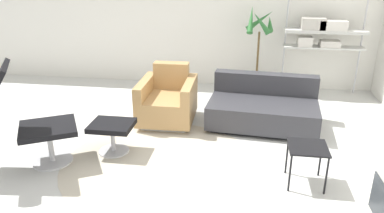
# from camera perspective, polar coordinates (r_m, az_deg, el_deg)

# --- Properties ---
(ground_plane) EXTENTS (12.00, 12.00, 0.00)m
(ground_plane) POSITION_cam_1_polar(r_m,az_deg,el_deg) (4.40, -2.92, -7.58)
(ground_plane) COLOR silver
(wall_back) EXTENTS (12.00, 0.09, 2.80)m
(wall_back) POSITION_cam_1_polar(r_m,az_deg,el_deg) (6.70, 1.72, 15.13)
(wall_back) COLOR silver
(wall_back) RESTS_ON ground_plane
(round_rug) EXTENTS (2.21, 2.21, 0.01)m
(round_rug) POSITION_cam_1_polar(r_m,az_deg,el_deg) (4.27, -4.83, -8.59)
(round_rug) COLOR #BCB29E
(round_rug) RESTS_ON ground_plane
(lounge_chair) EXTENTS (1.24, 1.00, 1.26)m
(lounge_chair) POSITION_cam_1_polar(r_m,az_deg,el_deg) (4.31, -26.73, 0.01)
(lounge_chair) COLOR #BCBCC1
(lounge_chair) RESTS_ON ground_plane
(ottoman) EXTENTS (0.49, 0.42, 0.37)m
(ottoman) POSITION_cam_1_polar(r_m,az_deg,el_deg) (4.47, -12.07, -3.59)
(ottoman) COLOR #BCBCC1
(ottoman) RESTS_ON ground_plane
(armchair_red) EXTENTS (0.75, 0.86, 0.77)m
(armchair_red) POSITION_cam_1_polar(r_m,az_deg,el_deg) (5.25, -3.69, 0.75)
(armchair_red) COLOR silver
(armchair_red) RESTS_ON ground_plane
(couch_low) EXTENTS (1.52, 1.04, 0.65)m
(couch_low) POSITION_cam_1_polar(r_m,az_deg,el_deg) (5.23, 10.77, -0.28)
(couch_low) COLOR black
(couch_low) RESTS_ON ground_plane
(side_table) EXTENTS (0.38, 0.38, 0.42)m
(side_table) POSITION_cam_1_polar(r_m,az_deg,el_deg) (3.90, 17.20, -6.48)
(side_table) COLOR black
(side_table) RESTS_ON ground_plane
(potted_plant) EXTENTS (0.46, 0.47, 1.47)m
(potted_plant) POSITION_cam_1_polar(r_m,az_deg,el_deg) (6.39, 9.94, 6.87)
(potted_plant) COLOR #333338
(potted_plant) RESTS_ON ground_plane
(shelf_unit) EXTENTS (1.28, 0.28, 1.93)m
(shelf_unit) POSITION_cam_1_polar(r_m,az_deg,el_deg) (6.50, 19.25, 10.57)
(shelf_unit) COLOR #BCBCC1
(shelf_unit) RESTS_ON ground_plane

